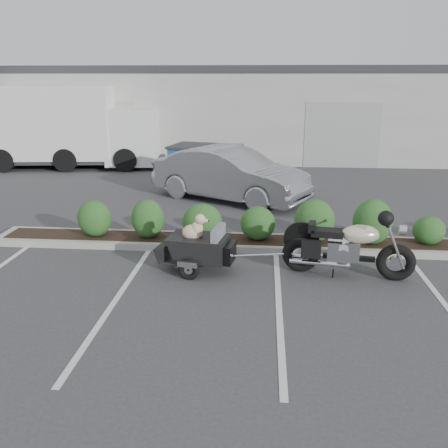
# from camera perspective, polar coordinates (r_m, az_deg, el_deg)

# --- Properties ---
(ground) EXTENTS (90.00, 90.00, 0.00)m
(ground) POSITION_cam_1_polar(r_m,az_deg,el_deg) (8.42, -1.75, -7.64)
(ground) COLOR #38383A
(ground) RESTS_ON ground
(planter_kerb) EXTENTS (12.00, 1.00, 0.15)m
(planter_kerb) POSITION_cam_1_polar(r_m,az_deg,el_deg) (10.38, 5.14, -2.34)
(planter_kerb) COLOR #9E9E93
(planter_kerb) RESTS_ON ground
(building) EXTENTS (26.00, 10.00, 4.00)m
(building) POSITION_cam_1_polar(r_m,az_deg,el_deg) (24.65, 2.86, 13.63)
(building) COLOR #9EA099
(building) RESTS_ON ground
(motorcycle) EXTENTS (2.40, 0.95, 1.38)m
(motorcycle) POSITION_cam_1_polar(r_m,az_deg,el_deg) (8.97, 14.65, -2.81)
(motorcycle) COLOR black
(motorcycle) RESTS_ON ground
(pet_trailer) EXTENTS (1.95, 1.10, 1.15)m
(pet_trailer) POSITION_cam_1_polar(r_m,az_deg,el_deg) (8.96, -3.23, -2.73)
(pet_trailer) COLOR black
(pet_trailer) RESTS_ON ground
(sedan) EXTENTS (4.99, 3.74, 1.57)m
(sedan) POSITION_cam_1_polar(r_m,az_deg,el_deg) (14.14, 0.73, 6.01)
(sedan) COLOR #A8A7AF
(sedan) RESTS_ON ground
(dumpster) EXTENTS (2.45, 1.92, 1.43)m
(dumpster) POSITION_cam_1_polar(r_m,az_deg,el_deg) (15.64, -2.26, 6.86)
(dumpster) COLOR #1B4E88
(dumpster) RESTS_ON ground
(delivery_truck) EXTENTS (7.26, 3.11, 3.23)m
(delivery_truck) POSITION_cam_1_polar(r_m,az_deg,el_deg) (20.46, -17.48, 10.88)
(delivery_truck) COLOR silver
(delivery_truck) RESTS_ON ground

